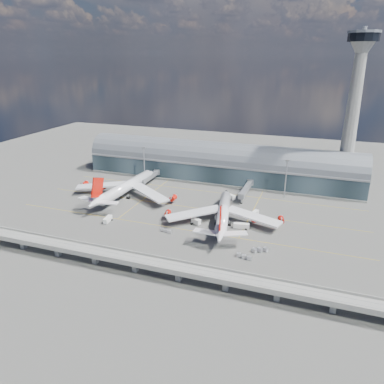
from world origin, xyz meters
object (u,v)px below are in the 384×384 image
(service_truck_1, at_px, (196,221))
(service_truck_2, at_px, (241,226))
(service_truck_5, at_px, (231,197))
(cargo_train_1, at_px, (244,257))
(cargo_train_2, at_px, (260,250))
(airliner_right, at_px, (223,214))
(cargo_train_0, at_px, (166,231))
(airliner_left, at_px, (125,188))
(control_tower, at_px, (352,114))
(service_truck_4, at_px, (255,213))
(service_truck_0, at_px, (108,220))
(floodlight_mast_right, at_px, (286,178))
(floodlight_mast_left, at_px, (144,163))
(service_truck_3, at_px, (219,216))

(service_truck_1, relative_size, service_truck_2, 0.70)
(service_truck_5, relative_size, cargo_train_1, 0.89)
(service_truck_5, relative_size, cargo_train_2, 0.87)
(service_truck_1, distance_m, service_truck_5, 43.37)
(airliner_right, distance_m, cargo_train_2, 35.16)
(service_truck_1, xyz_separation_m, cargo_train_0, (-11.82, -14.65, -0.79))
(airliner_left, bearing_deg, service_truck_5, 19.72)
(service_truck_1, bearing_deg, control_tower, -16.51)
(service_truck_4, relative_size, cargo_train_2, 0.68)
(service_truck_1, height_order, service_truck_2, service_truck_1)
(service_truck_0, bearing_deg, service_truck_2, 7.55)
(cargo_train_0, bearing_deg, cargo_train_1, -118.99)
(floodlight_mast_right, distance_m, airliner_right, 57.98)
(floodlight_mast_right, bearing_deg, service_truck_0, -141.30)
(control_tower, bearing_deg, airliner_left, -155.31)
(airliner_left, xyz_separation_m, service_truck_5, (65.68, 19.14, -4.85))
(service_truck_4, bearing_deg, airliner_right, -117.75)
(service_truck_2, bearing_deg, cargo_train_1, -174.48)
(cargo_train_1, distance_m, cargo_train_2, 10.22)
(control_tower, xyz_separation_m, cargo_train_2, (-37.56, -103.18, -50.68))
(service_truck_2, height_order, cargo_train_2, service_truck_2)
(service_truck_1, relative_size, cargo_train_0, 0.84)
(cargo_train_0, xyz_separation_m, cargo_train_2, (50.18, -4.10, 0.13))
(airliner_left, distance_m, service_truck_0, 38.96)
(service_truck_5, bearing_deg, floodlight_mast_left, 110.17)
(service_truck_4, bearing_deg, service_truck_0, -140.23)
(control_tower, distance_m, service_truck_5, 93.65)
(floodlight_mast_right, bearing_deg, floodlight_mast_left, 180.00)
(control_tower, distance_m, floodlight_mast_left, 143.01)
(service_truck_2, distance_m, service_truck_5, 42.74)
(airliner_left, distance_m, service_truck_5, 68.59)
(control_tower, distance_m, airliner_left, 153.04)
(airliner_right, bearing_deg, cargo_train_0, -153.09)
(service_truck_1, xyz_separation_m, service_truck_4, (28.43, 22.34, -0.13))
(service_truck_3, distance_m, service_truck_5, 31.35)
(airliner_right, relative_size, cargo_train_1, 8.70)
(service_truck_3, bearing_deg, airliner_left, 177.72)
(airliner_right, distance_m, service_truck_1, 15.44)
(service_truck_2, relative_size, cargo_train_2, 1.07)
(floodlight_mast_left, distance_m, service_truck_2, 100.15)
(service_truck_2, distance_m, service_truck_4, 19.88)
(floodlight_mast_left, height_order, service_truck_0, floodlight_mast_left)
(floodlight_mast_left, height_order, airliner_left, floodlight_mast_left)
(airliner_right, bearing_deg, cargo_train_1, -72.08)
(floodlight_mast_right, xyz_separation_m, service_truck_0, (-87.92, -70.42, -12.09))
(control_tower, height_order, service_truck_1, control_tower)
(control_tower, relative_size, service_truck_3, 15.70)
(service_truck_1, bearing_deg, service_truck_0, 132.03)
(floodlight_mast_left, height_order, service_truck_1, floodlight_mast_left)
(service_truck_1, distance_m, cargo_train_1, 42.50)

